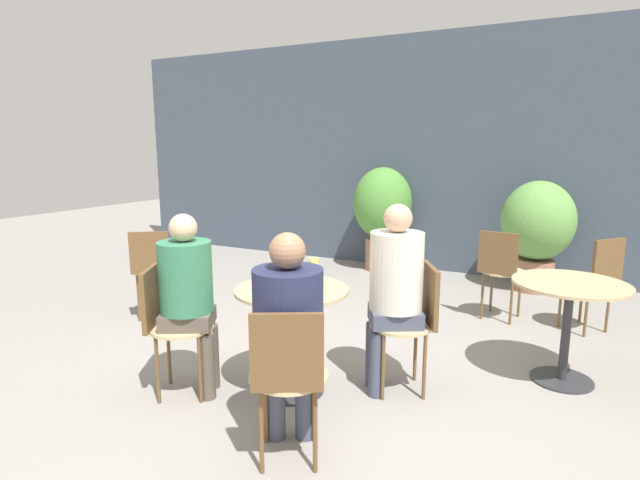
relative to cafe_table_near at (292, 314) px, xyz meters
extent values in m
plane|color=gray|center=(0.20, -0.11, -0.54)|extent=(20.00, 20.00, 0.00)
cube|color=#3D4756|center=(0.20, 3.75, 0.96)|extent=(10.00, 0.06, 3.00)
cylinder|color=#2D2D33|center=(0.00, 0.00, -0.53)|extent=(0.41, 0.41, 0.01)
cylinder|color=#2D2D33|center=(0.00, 0.00, -0.18)|extent=(0.06, 0.06, 0.68)
cylinder|color=tan|center=(0.00, 0.00, 0.16)|extent=(0.74, 0.74, 0.02)
cylinder|color=#2D2D33|center=(1.60, 0.98, -0.53)|extent=(0.41, 0.41, 0.01)
cylinder|color=#2D2D33|center=(1.60, 0.98, -0.18)|extent=(0.06, 0.06, 0.68)
cylinder|color=tan|center=(1.60, 0.98, 0.16)|extent=(0.75, 0.75, 0.02)
cylinder|color=tan|center=(-0.63, -0.34, -0.08)|extent=(0.41, 0.41, 0.02)
cylinder|color=brown|center=(-0.81, -0.29, -0.31)|extent=(0.02, 0.02, 0.45)
cylinder|color=brown|center=(-0.68, -0.52, -0.31)|extent=(0.02, 0.02, 0.45)
cylinder|color=brown|center=(-0.57, -0.16, -0.31)|extent=(0.02, 0.02, 0.45)
cylinder|color=brown|center=(-0.45, -0.40, -0.31)|extent=(0.02, 0.02, 0.45)
cube|color=brown|center=(-0.79, -0.43, 0.12)|extent=(0.19, 0.32, 0.39)
cylinder|color=tan|center=(0.34, -0.63, -0.08)|extent=(0.41, 0.41, 0.02)
cylinder|color=brown|center=(0.29, -0.81, -0.31)|extent=(0.02, 0.02, 0.45)
cylinder|color=brown|center=(0.52, -0.68, -0.31)|extent=(0.02, 0.02, 0.45)
cylinder|color=brown|center=(0.16, -0.57, -0.31)|extent=(0.02, 0.02, 0.45)
cylinder|color=brown|center=(0.40, -0.45, -0.31)|extent=(0.02, 0.02, 0.45)
cube|color=brown|center=(0.43, -0.79, 0.12)|extent=(0.32, 0.19, 0.39)
cylinder|color=tan|center=(0.63, 0.34, -0.08)|extent=(0.41, 0.41, 0.02)
cylinder|color=brown|center=(0.81, 0.29, -0.31)|extent=(0.02, 0.02, 0.45)
cylinder|color=brown|center=(0.68, 0.52, -0.31)|extent=(0.02, 0.02, 0.45)
cylinder|color=brown|center=(0.57, 0.16, -0.31)|extent=(0.02, 0.02, 0.45)
cylinder|color=brown|center=(0.45, 0.40, -0.31)|extent=(0.02, 0.02, 0.45)
cube|color=brown|center=(0.79, 0.43, 0.12)|extent=(0.19, 0.32, 0.39)
cylinder|color=tan|center=(1.03, 2.15, -0.08)|extent=(0.41, 0.41, 0.02)
cylinder|color=brown|center=(0.88, 2.04, -0.31)|extent=(0.02, 0.02, 0.45)
cylinder|color=brown|center=(1.14, 2.00, -0.31)|extent=(0.02, 0.02, 0.45)
cylinder|color=brown|center=(0.92, 2.30, -0.31)|extent=(0.02, 0.02, 0.45)
cylinder|color=brown|center=(1.19, 2.26, -0.31)|extent=(0.02, 0.02, 0.45)
cube|color=brown|center=(1.00, 1.97, 0.12)|extent=(0.35, 0.09, 0.39)
cylinder|color=tan|center=(-1.92, 0.71, -0.08)|extent=(0.41, 0.41, 0.02)
cylinder|color=brown|center=(-1.95, 0.52, -0.31)|extent=(0.02, 0.02, 0.45)
cylinder|color=brown|center=(-1.74, 0.68, -0.31)|extent=(0.02, 0.02, 0.45)
cylinder|color=brown|center=(-2.11, 0.74, -0.31)|extent=(0.02, 0.02, 0.45)
cylinder|color=brown|center=(-1.89, 0.89, -0.31)|extent=(0.02, 0.02, 0.45)
cube|color=brown|center=(-1.81, 0.56, 0.12)|extent=(0.30, 0.23, 0.39)
cylinder|color=tan|center=(1.73, 2.15, -0.08)|extent=(0.41, 0.41, 0.02)
cylinder|color=brown|center=(1.74, 1.97, -0.31)|extent=(0.02, 0.02, 0.45)
cylinder|color=brown|center=(1.91, 2.17, -0.31)|extent=(0.02, 0.02, 0.45)
cylinder|color=brown|center=(1.54, 2.14, -0.31)|extent=(0.02, 0.02, 0.45)
cylinder|color=brown|center=(1.71, 2.34, -0.31)|extent=(0.02, 0.02, 0.45)
cube|color=brown|center=(1.87, 2.04, 0.12)|extent=(0.25, 0.29, 0.39)
cylinder|color=brown|center=(-0.44, -0.33, -0.31)|extent=(0.10, 0.10, 0.44)
cylinder|color=brown|center=(-0.52, -0.20, -0.31)|extent=(0.10, 0.10, 0.44)
cube|color=brown|center=(-0.59, -0.32, -0.02)|extent=(0.42, 0.41, 0.10)
cylinder|color=#337551|center=(-0.59, -0.32, 0.26)|extent=(0.34, 0.34, 0.45)
sphere|color=#DBAD89|center=(-0.59, -0.32, 0.57)|extent=(0.18, 0.18, 0.18)
cylinder|color=#42475B|center=(0.33, -0.43, -0.31)|extent=(0.11, 0.11, 0.44)
cylinder|color=#42475B|center=(0.19, -0.51, -0.31)|extent=(0.11, 0.11, 0.44)
cube|color=#42475B|center=(0.32, -0.59, -0.02)|extent=(0.43, 0.45, 0.11)
cylinder|color=#232847|center=(0.32, -0.59, 0.25)|extent=(0.36, 0.36, 0.43)
sphere|color=#9E7051|center=(0.32, -0.59, 0.56)|extent=(0.18, 0.18, 0.18)
cylinder|color=#42475B|center=(0.44, 0.33, -0.31)|extent=(0.10, 0.10, 0.44)
cylinder|color=#42475B|center=(0.51, 0.19, -0.31)|extent=(0.10, 0.10, 0.44)
cube|color=#42475B|center=(0.59, 0.32, -0.02)|extent=(0.43, 0.41, 0.10)
cylinder|color=beige|center=(0.59, 0.32, 0.28)|extent=(0.34, 0.34, 0.50)
sphere|color=tan|center=(0.59, 0.32, 0.63)|extent=(0.18, 0.18, 0.18)
cylinder|color=#DBC65B|center=(0.12, 0.08, 0.27)|extent=(0.07, 0.07, 0.20)
cylinder|color=#B28433|center=(-0.08, -0.11, 0.27)|extent=(0.06, 0.06, 0.19)
cylinder|color=#93664C|center=(-0.64, 3.43, -0.33)|extent=(0.42, 0.42, 0.42)
ellipsoid|color=#4C8938|center=(-0.64, 3.43, 0.35)|extent=(0.76, 0.76, 0.92)
cylinder|color=#93664C|center=(1.23, 3.30, -0.36)|extent=(0.43, 0.43, 0.36)
ellipsoid|color=#609947|center=(1.23, 3.30, 0.26)|extent=(0.79, 0.79, 0.88)
camera|label=1|loc=(1.56, -2.67, 1.08)|focal=28.00mm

